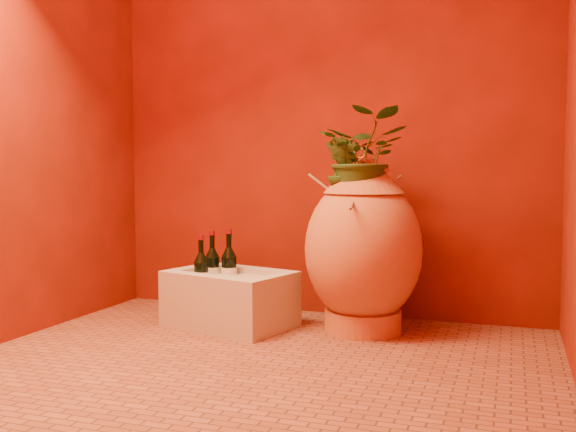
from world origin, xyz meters
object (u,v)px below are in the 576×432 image
at_px(wine_bottle_b, 201,275).
at_px(wall_tap, 360,160).
at_px(wine_bottle_c, 212,270).
at_px(amphora, 363,249).
at_px(stone_basin, 230,300).
at_px(wine_bottle_a, 229,270).

xyz_separation_m(wine_bottle_b, wall_tap, (0.73, 0.46, 0.60)).
bearing_deg(wine_bottle_c, amphora, 2.89).
relative_size(amphora, wall_tap, 5.78).
relative_size(stone_basin, wine_bottle_a, 2.05).
xyz_separation_m(stone_basin, wine_bottle_c, (-0.14, 0.08, 0.14)).
distance_m(wine_bottle_a, wine_bottle_c, 0.11).
height_order(stone_basin, wine_bottle_c, wine_bottle_c).
distance_m(stone_basin, wine_bottle_c, 0.22).
height_order(wine_bottle_b, wall_tap, wall_tap).
xyz_separation_m(amphora, stone_basin, (-0.68, -0.13, -0.28)).
distance_m(stone_basin, wine_bottle_b, 0.20).
bearing_deg(wall_tap, wine_bottle_b, -147.62).
bearing_deg(wine_bottle_a, wine_bottle_c, 173.02).
bearing_deg(wine_bottle_c, stone_basin, -30.55).
height_order(stone_basin, wall_tap, wall_tap).
xyz_separation_m(stone_basin, wine_bottle_b, (-0.13, -0.06, 0.14)).
bearing_deg(stone_basin, wall_tap, 33.98).
xyz_separation_m(amphora, wine_bottle_a, (-0.72, -0.05, -0.14)).
bearing_deg(wine_bottle_a, wine_bottle_b, -126.44).
xyz_separation_m(wine_bottle_a, wine_bottle_c, (-0.11, 0.01, -0.00)).
bearing_deg(wall_tap, wine_bottle_c, -156.73).
distance_m(amphora, wine_bottle_a, 0.73).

